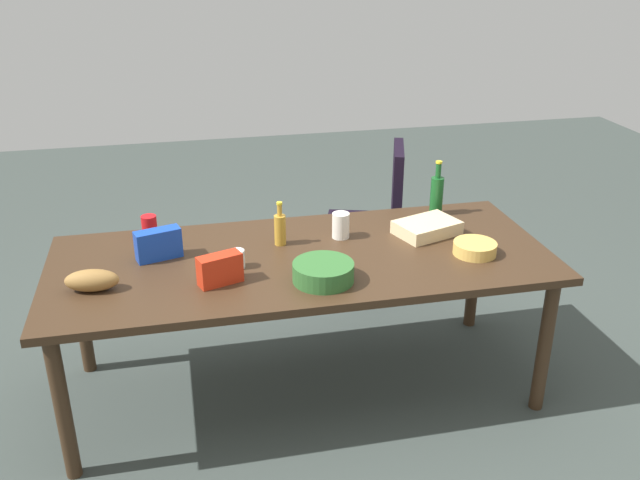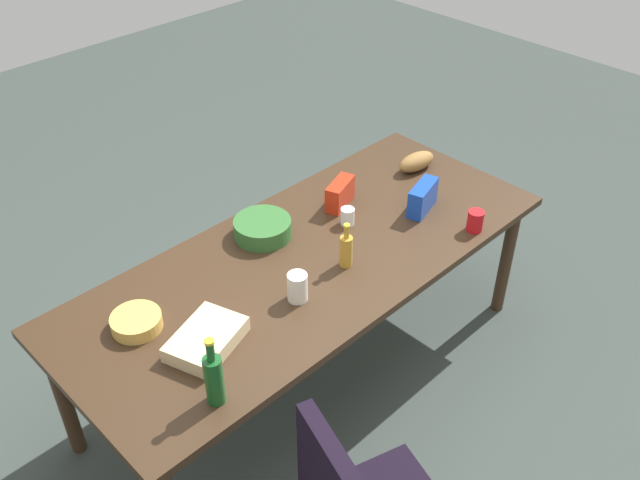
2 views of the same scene
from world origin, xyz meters
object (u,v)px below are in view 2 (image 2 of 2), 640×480
object	(u,v)px
chip_bag_red	(340,194)
paper_cup	(348,216)
dressing_bottle	(346,250)
bread_loaf	(417,162)
mayo_jar	(297,287)
conference_table	(309,268)
chip_bag_blue	(423,198)
chip_bowl	(136,322)
wine_bottle	(214,378)
salad_bowl	(263,228)
sheet_cake	(206,339)
red_solo_cup	(475,221)

from	to	relation	value
chip_bag_red	paper_cup	size ratio (longest dim) A/B	2.22
dressing_bottle	bread_loaf	bearing A→B (deg)	19.21
mayo_jar	dressing_bottle	distance (m)	0.32
conference_table	chip_bag_blue	world-z (taller)	chip_bag_blue
chip_bowl	paper_cup	bearing A→B (deg)	-5.01
wine_bottle	dressing_bottle	bearing A→B (deg)	13.29
mayo_jar	paper_cup	xyz separation A→B (m)	(0.57, 0.24, -0.02)
salad_bowl	sheet_cake	world-z (taller)	salad_bowl
chip_bag_red	wine_bottle	bearing A→B (deg)	-155.18
conference_table	mayo_jar	xyz separation A→B (m)	(-0.24, -0.18, 0.14)
chip_bag_blue	red_solo_cup	size ratio (longest dim) A/B	2.00
dressing_bottle	paper_cup	bearing A→B (deg)	42.33
dressing_bottle	paper_cup	size ratio (longest dim) A/B	2.56
chip_bag_blue	paper_cup	size ratio (longest dim) A/B	2.44
chip_bag_blue	paper_cup	world-z (taller)	chip_bag_blue
conference_table	chip_bag_red	size ratio (longest dim) A/B	12.34
chip_bag_red	salad_bowl	xyz separation A→B (m)	(-0.46, 0.08, -0.03)
sheet_cake	salad_bowl	bearing A→B (deg)	32.03
bread_loaf	chip_bowl	size ratio (longest dim) A/B	1.12
bread_loaf	sheet_cake	distance (m)	1.71
bread_loaf	wine_bottle	bearing A→B (deg)	-163.75
chip_bag_blue	dressing_bottle	bearing A→B (deg)	-176.47
dressing_bottle	chip_bag_red	size ratio (longest dim) A/B	1.15
dressing_bottle	salad_bowl	xyz separation A→B (m)	(-0.13, 0.44, -0.04)
dressing_bottle	paper_cup	world-z (taller)	dressing_bottle
salad_bowl	bread_loaf	bearing A→B (deg)	-7.25
chip_bag_blue	chip_bowl	bearing A→B (deg)	169.42
conference_table	sheet_cake	size ratio (longest dim) A/B	7.71
mayo_jar	paper_cup	world-z (taller)	mayo_jar
wine_bottle	chip_bowl	bearing A→B (deg)	89.70
dressing_bottle	conference_table	bearing A→B (deg)	116.01
dressing_bottle	chip_bowl	world-z (taller)	dressing_bottle
conference_table	dressing_bottle	world-z (taller)	dressing_bottle
salad_bowl	sheet_cake	xyz separation A→B (m)	(-0.66, -0.41, -0.01)
dressing_bottle	wine_bottle	size ratio (longest dim) A/B	0.74
mayo_jar	red_solo_cup	bearing A→B (deg)	-13.86
bread_loaf	salad_bowl	size ratio (longest dim) A/B	0.85
paper_cup	red_solo_cup	world-z (taller)	red_solo_cup
dressing_bottle	chip_bag_red	world-z (taller)	dressing_bottle
conference_table	chip_bag_red	bearing A→B (deg)	25.60
chip_bag_blue	bread_loaf	xyz separation A→B (m)	(0.29, 0.28, -0.02)
red_solo_cup	chip_bag_blue	bearing A→B (deg)	98.96
conference_table	chip_bowl	size ratio (longest dim) A/B	11.50
dressing_bottle	bread_loaf	distance (m)	0.96
chip_bowl	conference_table	bearing A→B (deg)	-10.61
conference_table	bread_loaf	size ratio (longest dim) A/B	10.28
salad_bowl	sheet_cake	size ratio (longest dim) A/B	0.89
conference_table	red_solo_cup	bearing A→B (deg)	-29.96
red_solo_cup	sheet_cake	bearing A→B (deg)	168.47
wine_bottle	sheet_cake	bearing A→B (deg)	59.92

